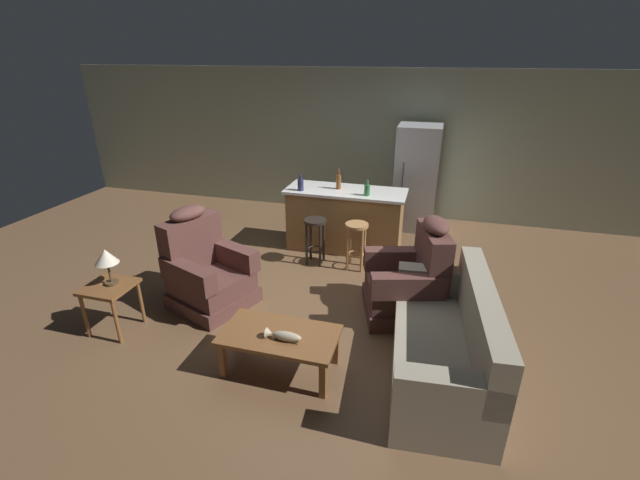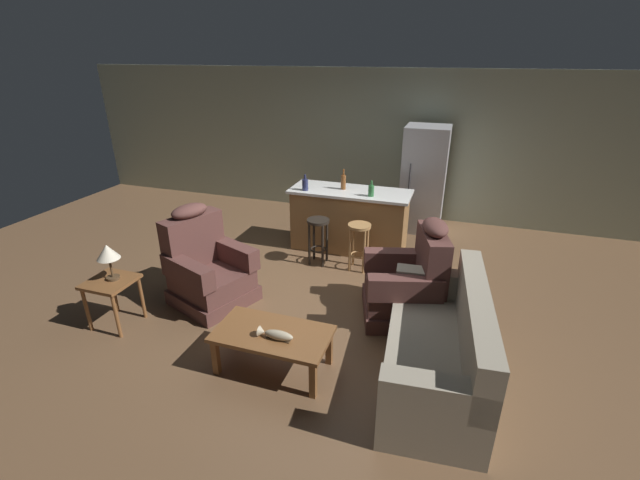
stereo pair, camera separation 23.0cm
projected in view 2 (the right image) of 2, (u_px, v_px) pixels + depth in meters
ground_plane at (322, 290)px, 5.57m from camera, size 12.00×12.00×0.00m
back_wall at (376, 144)px, 7.76m from camera, size 12.00×0.05×2.60m
coffee_table at (273, 337)px, 4.05m from camera, size 1.10×0.60×0.42m
fish_figurine at (275, 335)px, 3.92m from camera, size 0.34×0.10×0.10m
couch at (441, 349)px, 3.93m from camera, size 1.00×1.96×0.94m
recliner_near_lamp at (207, 269)px, 5.20m from camera, size 1.09×1.09×1.20m
recliner_near_island at (409, 284)px, 4.87m from camera, size 1.04×1.04×1.20m
end_table at (112, 288)px, 4.70m from camera, size 0.48×0.48×0.56m
table_lamp at (108, 254)px, 4.56m from camera, size 0.24×0.24×0.41m
kitchen_island at (349, 220)px, 6.55m from camera, size 1.80×0.70×0.95m
bar_stool_left at (318, 233)px, 6.09m from camera, size 0.32×0.32×0.68m
bar_stool_right at (359, 238)px, 5.92m from camera, size 0.32×0.32×0.68m
refrigerator at (424, 179)px, 7.15m from camera, size 0.70×0.69×1.76m
bottle_tall_green at (343, 182)px, 6.37m from camera, size 0.07×0.07×0.31m
bottle_short_amber at (305, 184)px, 6.33m from camera, size 0.09×0.09×0.24m
bottle_wine_dark at (371, 190)px, 6.07m from camera, size 0.08×0.08×0.23m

